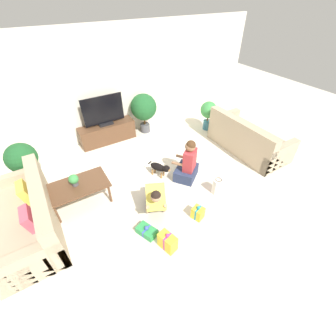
{
  "coord_description": "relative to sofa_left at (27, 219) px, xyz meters",
  "views": [
    {
      "loc": [
        -1.64,
        -2.72,
        3.2
      ],
      "look_at": [
        0.1,
        0.13,
        0.45
      ],
      "focal_mm": 24.0,
      "sensor_mm": 36.0,
      "label": 1
    }
  ],
  "objects": [
    {
      "name": "ground_plane",
      "position": [
        2.39,
        -0.36,
        -0.3
      ],
      "size": [
        16.0,
        16.0,
        0.0
      ],
      "primitive_type": "plane",
      "color": "beige"
    },
    {
      "name": "wall_back",
      "position": [
        2.39,
        2.27,
        1.0
      ],
      "size": [
        8.4,
        0.06,
        2.6
      ],
      "color": "silver",
      "rests_on": "ground_plane"
    },
    {
      "name": "sofa_left",
      "position": [
        0.0,
        0.0,
        0.0
      ],
      "size": [
        0.92,
        1.92,
        0.85
      ],
      "rotation": [
        0.0,
        0.0,
        -1.57
      ],
      "color": "tan",
      "rests_on": "ground_plane"
    },
    {
      "name": "sofa_right",
      "position": [
        4.77,
        -0.15,
        0.0
      ],
      "size": [
        0.92,
        1.92,
        0.85
      ],
      "rotation": [
        0.0,
        0.0,
        1.57
      ],
      "color": "tan",
      "rests_on": "ground_plane"
    },
    {
      "name": "coffee_table",
      "position": [
        0.88,
        0.2,
        0.1
      ],
      "size": [
        1.05,
        0.62,
        0.45
      ],
      "color": "brown",
      "rests_on": "ground_plane"
    },
    {
      "name": "tv_console",
      "position": [
        2.04,
        2.0,
        -0.06
      ],
      "size": [
        1.38,
        0.39,
        0.49
      ],
      "color": "brown",
      "rests_on": "ground_plane"
    },
    {
      "name": "tv",
      "position": [
        2.04,
        2.0,
        0.51
      ],
      "size": [
        0.99,
        0.2,
        0.72
      ],
      "color": "black",
      "rests_on": "tv_console"
    },
    {
      "name": "potted_plant_corner_left",
      "position": [
        0.15,
        1.31,
        0.3
      ],
      "size": [
        0.58,
        0.58,
        0.92
      ],
      "color": "#336B84",
      "rests_on": "ground_plane"
    },
    {
      "name": "potted_plant_back_right",
      "position": [
        3.08,
        1.95,
        0.39
      ],
      "size": [
        0.68,
        0.68,
        1.05
      ],
      "color": "#4C4C51",
      "rests_on": "ground_plane"
    },
    {
      "name": "potted_plant_corner_right",
      "position": [
        4.63,
        1.16,
        0.22
      ],
      "size": [
        0.44,
        0.44,
        0.8
      ],
      "color": "#336B84",
      "rests_on": "ground_plane"
    },
    {
      "name": "person_kneeling",
      "position": [
        1.97,
        -0.67,
        0.01
      ],
      "size": [
        0.59,
        0.8,
        0.74
      ],
      "rotation": [
        0.0,
        0.0,
        -0.44
      ],
      "color": "#23232D",
      "rests_on": "ground_plane"
    },
    {
      "name": "person_sitting",
      "position": [
        2.96,
        -0.24,
        0.04
      ],
      "size": [
        0.66,
        0.63,
        0.92
      ],
      "rotation": [
        0.0,
        0.0,
        3.78
      ],
      "color": "#283351",
      "rests_on": "ground_plane"
    },
    {
      "name": "dog",
      "position": [
        2.49,
        0.1,
        -0.08
      ],
      "size": [
        0.32,
        0.5,
        0.34
      ],
      "rotation": [
        0.0,
        0.0,
        0.48
      ],
      "color": "black",
      "rests_on": "ground_plane"
    },
    {
      "name": "gift_box_a",
      "position": [
        1.75,
        -1.43,
        -0.16
      ],
      "size": [
        0.24,
        0.32,
        0.34
      ],
      "rotation": [
        0.0,
        0.0,
        0.27
      ],
      "color": "yellow",
      "rests_on": "ground_plane"
    },
    {
      "name": "gift_box_b",
      "position": [
        2.51,
        -1.21,
        -0.19
      ],
      "size": [
        0.23,
        0.24,
        0.28
      ],
      "rotation": [
        0.0,
        0.0,
        0.36
      ],
      "color": "yellow",
      "rests_on": "ground_plane"
    },
    {
      "name": "gift_box_c",
      "position": [
        1.59,
        -1.04,
        -0.24
      ],
      "size": [
        0.31,
        0.38,
        0.18
      ],
      "rotation": [
        0.0,
        0.0,
        0.39
      ],
      "color": "#2D934C",
      "rests_on": "ground_plane"
    },
    {
      "name": "gift_bag_a",
      "position": [
        3.2,
        -0.91,
        -0.14
      ],
      "size": [
        0.19,
        0.12,
        0.35
      ],
      "rotation": [
        0.0,
        0.0,
        -0.02
      ],
      "color": "white",
      "rests_on": "ground_plane"
    },
    {
      "name": "tabletop_plant",
      "position": [
        0.85,
        0.22,
        0.27
      ],
      "size": [
        0.17,
        0.17,
        0.22
      ],
      "color": "#4C4C51",
      "rests_on": "coffee_table"
    }
  ]
}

